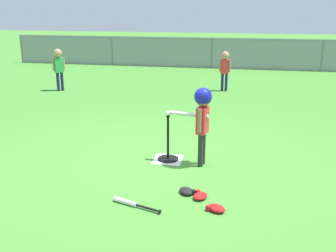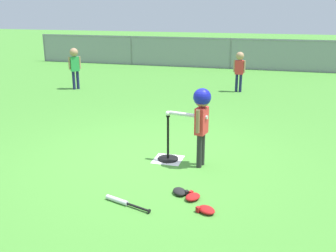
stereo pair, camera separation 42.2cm
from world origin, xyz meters
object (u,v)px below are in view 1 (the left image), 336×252
at_px(baseball_on_tee, 168,113).
at_px(batter_child, 202,111).
at_px(spare_bat_silver, 130,203).
at_px(fielder_deep_left, 225,66).
at_px(fielder_deep_right, 59,64).
at_px(batting_tee, 168,153).
at_px(glove_tossed_aside, 200,196).
at_px(glove_near_bats, 216,208).
at_px(glove_by_plate, 187,191).

distance_m(baseball_on_tee, batter_child, 0.55).
relative_size(baseball_on_tee, spare_bat_silver, 0.12).
distance_m(fielder_deep_left, spare_bat_silver, 6.96).
bearing_deg(spare_bat_silver, fielder_deep_right, 122.61).
distance_m(batting_tee, glove_tossed_aside, 1.34).
xyz_separation_m(baseball_on_tee, glove_near_bats, (0.87, -1.45, -0.72)).
bearing_deg(glove_near_bats, glove_by_plate, 137.86).
relative_size(fielder_deep_right, glove_tossed_aside, 4.42).
xyz_separation_m(batter_child, glove_tossed_aside, (0.12, -1.07, -0.81)).
distance_m(batter_child, fielder_deep_left, 5.47).
bearing_deg(batter_child, spare_bat_silver, -115.94).
bearing_deg(fielder_deep_left, glove_tossed_aside, -89.04).
bearing_deg(glove_near_bats, batting_tee, 120.85).
bearing_deg(fielder_deep_left, batter_child, -90.10).
distance_m(baseball_on_tee, glove_near_bats, 1.83).
bearing_deg(glove_near_bats, batter_child, 104.13).
height_order(baseball_on_tee, glove_near_bats, baseball_on_tee).
distance_m(glove_by_plate, glove_tossed_aside, 0.21).
bearing_deg(glove_tossed_aside, baseball_on_tee, 118.81).
distance_m(glove_near_bats, glove_tossed_aside, 0.35).
bearing_deg(batting_tee, glove_by_plate, -66.99).
xyz_separation_m(baseball_on_tee, batter_child, (0.53, -0.10, 0.09)).
bearing_deg(glove_by_plate, batter_child, 86.05).
bearing_deg(batter_child, glove_by_plate, -93.95).
xyz_separation_m(batting_tee, fielder_deep_left, (0.54, 5.37, 0.60)).
bearing_deg(baseball_on_tee, glove_tossed_aside, -61.19).
relative_size(batting_tee, glove_tossed_aside, 2.69).
bearing_deg(glove_by_plate, fielder_deep_right, 128.73).
xyz_separation_m(baseball_on_tee, spare_bat_silver, (-0.16, -1.52, -0.72)).
distance_m(batting_tee, fielder_deep_left, 5.42).
height_order(batter_child, fielder_deep_right, batter_child).
xyz_separation_m(batting_tee, fielder_deep_right, (-4.00, 4.48, 0.64)).
distance_m(glove_by_plate, glove_near_bats, 0.55).
distance_m(baseball_on_tee, spare_bat_silver, 1.69).
relative_size(glove_near_bats, glove_tossed_aside, 1.03).
relative_size(glove_by_plate, glove_near_bats, 1.00).
relative_size(fielder_deep_left, fielder_deep_right, 0.95).
xyz_separation_m(fielder_deep_right, glove_near_bats, (4.87, -5.93, -0.72)).
bearing_deg(baseball_on_tee, fielder_deep_left, 84.29).
bearing_deg(fielder_deep_right, glove_near_bats, -50.62).
height_order(baseball_on_tee, spare_bat_silver, baseball_on_tee).
bearing_deg(glove_tossed_aside, batter_child, 96.35).
relative_size(batting_tee, glove_by_plate, 2.62).
height_order(batter_child, fielder_deep_left, batter_child).
xyz_separation_m(fielder_deep_right, glove_by_plate, (4.46, -5.56, -0.72)).
bearing_deg(fielder_deep_right, glove_tossed_aside, -50.58).
xyz_separation_m(batting_tee, glove_tossed_aside, (0.65, -1.18, -0.08)).
height_order(glove_by_plate, glove_tossed_aside, same).
distance_m(batting_tee, glove_by_plate, 1.18).
height_order(glove_near_bats, glove_tossed_aside, same).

